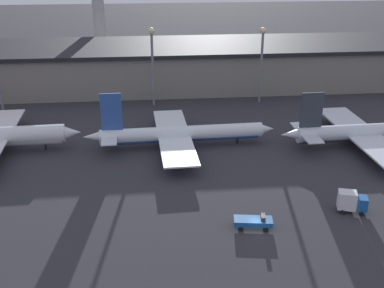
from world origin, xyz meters
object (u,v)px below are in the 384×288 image
(airplane_1, at_px, (179,134))
(airplane_2, at_px, (367,132))
(service_vehicle_2, at_px, (351,201))
(service_vehicle_0, at_px, (254,222))

(airplane_1, bearing_deg, airplane_2, -6.87)
(airplane_1, xyz_separation_m, service_vehicle_2, (27.62, -31.55, -0.93))
(airplane_1, relative_size, airplane_2, 1.06)
(airplane_2, bearing_deg, service_vehicle_2, -120.34)
(airplane_2, height_order, service_vehicle_2, airplane_2)
(airplane_2, height_order, service_vehicle_0, airplane_2)
(airplane_2, xyz_separation_m, service_vehicle_2, (-15.02, -28.01, -1.14))
(service_vehicle_2, bearing_deg, airplane_2, 77.95)
(service_vehicle_0, distance_m, service_vehicle_2, 18.19)
(airplane_1, bearing_deg, service_vehicle_0, -76.49)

